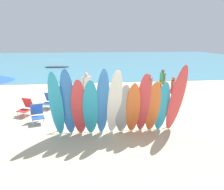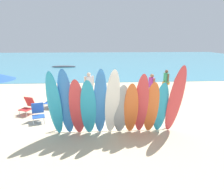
# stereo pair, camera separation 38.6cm
# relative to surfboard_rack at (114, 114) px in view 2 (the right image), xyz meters

# --- Properties ---
(ground) EXTENTS (60.00, 60.00, 0.00)m
(ground) POSITION_rel_surfboard_rack_xyz_m (0.00, 14.00, -0.60)
(ground) COLOR beige
(ocean_water) EXTENTS (60.00, 40.00, 0.02)m
(ocean_water) POSITION_rel_surfboard_rack_xyz_m (0.00, 29.10, -0.59)
(ocean_water) COLOR teal
(ocean_water) RESTS_ON ground
(surfboard_rack) EXTENTS (4.58, 0.07, 0.72)m
(surfboard_rack) POSITION_rel_surfboard_rack_xyz_m (0.00, 0.00, 0.00)
(surfboard_rack) COLOR brown
(surfboard_rack) RESTS_ON ground
(surfboard_teal_0) EXTENTS (0.52, 0.91, 2.50)m
(surfboard_teal_0) POSITION_rel_surfboard_rack_xyz_m (-2.11, -0.67, 0.65)
(surfboard_teal_0) COLOR #289EC6
(surfboard_teal_0) RESTS_ON ground
(surfboard_blue_1) EXTENTS (0.55, 0.85, 2.56)m
(surfboard_blue_1) POSITION_rel_surfboard_rack_xyz_m (-1.72, -0.62, 0.68)
(surfboard_blue_1) COLOR #337AD1
(surfboard_blue_1) RESTS_ON ground
(surfboard_red_2) EXTENTS (0.55, 0.88, 2.23)m
(surfboard_red_2) POSITION_rel_surfboard_rack_xyz_m (-1.34, -0.68, 0.52)
(surfboard_red_2) COLOR #D13D42
(surfboard_red_2) RESTS_ON ground
(surfboard_teal_3) EXTENTS (0.56, 0.93, 2.22)m
(surfboard_teal_3) POSITION_rel_surfboard_rack_xyz_m (-0.95, -0.73, 0.51)
(surfboard_teal_3) COLOR #289EC6
(surfboard_teal_3) RESTS_ON ground
(surfboard_blue_4) EXTENTS (0.53, 1.04, 2.58)m
(surfboard_blue_4) POSITION_rel_surfboard_rack_xyz_m (-0.53, -0.75, 0.69)
(surfboard_blue_4) COLOR #337AD1
(surfboard_blue_4) RESTS_ON ground
(surfboard_white_5) EXTENTS (0.61, 1.05, 2.56)m
(surfboard_white_5) POSITION_rel_surfboard_rack_xyz_m (-0.12, -0.76, 0.68)
(surfboard_white_5) COLOR white
(surfboard_white_5) RESTS_ON ground
(surfboard_grey_6) EXTENTS (0.64, 0.75, 1.99)m
(surfboard_grey_6) POSITION_rel_surfboard_rack_xyz_m (0.22, -0.61, 0.40)
(surfboard_grey_6) COLOR #999EA3
(surfboard_grey_6) RESTS_ON ground
(surfboard_orange_7) EXTENTS (0.58, 0.83, 2.06)m
(surfboard_orange_7) POSITION_rel_surfboard_rack_xyz_m (0.56, -0.66, 0.43)
(surfboard_orange_7) COLOR orange
(surfboard_orange_7) RESTS_ON ground
(surfboard_red_8) EXTENTS (0.56, 0.90, 2.38)m
(surfboard_red_8) POSITION_rel_surfboard_rack_xyz_m (0.93, -0.66, 0.59)
(surfboard_red_8) COLOR #D13D42
(surfboard_red_8) RESTS_ON ground
(surfboard_orange_9) EXTENTS (0.54, 0.67, 2.06)m
(surfboard_orange_9) POSITION_rel_surfboard_rack_xyz_m (1.32, -0.59, 0.43)
(surfboard_orange_9) COLOR orange
(surfboard_orange_9) RESTS_ON ground
(surfboard_teal_10) EXTENTS (0.53, 0.69, 2.04)m
(surfboard_teal_10) POSITION_rel_surfboard_rack_xyz_m (1.68, -0.57, 0.42)
(surfboard_teal_10) COLOR #289EC6
(surfboard_teal_10) RESTS_ON ground
(surfboard_red_11) EXTENTS (0.58, 1.00, 2.66)m
(surfboard_red_11) POSITION_rel_surfboard_rack_xyz_m (2.13, -0.74, 0.73)
(surfboard_red_11) COLOR #D13D42
(surfboard_red_11) RESTS_ON ground
(beachgoer_strolling) EXTENTS (0.54, 0.39, 1.61)m
(beachgoer_strolling) POSITION_rel_surfboard_rack_xyz_m (-1.11, 4.23, 0.33)
(beachgoer_strolling) COLOR beige
(beachgoer_strolling) RESTS_ON ground
(beachgoer_photographing) EXTENTS (0.39, 0.55, 1.49)m
(beachgoer_photographing) POSITION_rel_surfboard_rack_xyz_m (3.59, 3.06, 0.26)
(beachgoer_photographing) COLOR #9E704C
(beachgoer_photographing) RESTS_ON ground
(beachgoer_midbeach) EXTENTS (0.41, 0.58, 1.56)m
(beachgoer_midbeach) POSITION_rel_surfboard_rack_xyz_m (3.81, 5.34, 0.30)
(beachgoer_midbeach) COLOR brown
(beachgoer_midbeach) RESTS_ON ground
(beachgoer_near_rack) EXTENTS (0.40, 0.56, 1.54)m
(beachgoer_near_rack) POSITION_rel_surfboard_rack_xyz_m (2.48, 3.87, 0.29)
(beachgoer_near_rack) COLOR #9E704C
(beachgoer_near_rack) RESTS_ON ground
(beach_chair_red) EXTENTS (0.67, 0.78, 0.83)m
(beach_chair_red) POSITION_rel_surfboard_rack_xyz_m (-3.18, 0.96, -0.17)
(beach_chair_red) COLOR #B7B7BC
(beach_chair_red) RESTS_ON ground
(beach_chair_blue) EXTENTS (0.66, 0.81, 0.81)m
(beach_chair_blue) POSITION_rel_surfboard_rack_xyz_m (-3.04, 2.92, -0.17)
(beach_chair_blue) COLOR #B7B7BC
(beach_chair_blue) RESTS_ON ground
(beach_chair_striped) EXTENTS (0.73, 0.82, 0.82)m
(beach_chair_striped) POSITION_rel_surfboard_rack_xyz_m (-3.91, 1.94, -0.17)
(beach_chair_striped) COLOR #B7B7BC
(beach_chair_striped) RESTS_ON ground
(distant_boat) EXTENTS (3.03, 0.60, 0.24)m
(distant_boat) POSITION_rel_surfboard_rack_xyz_m (-4.84, 19.07, -0.49)
(distant_boat) COLOR #4C515B
(distant_boat) RESTS_ON ground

